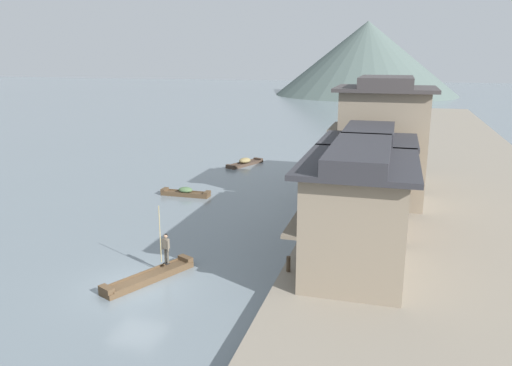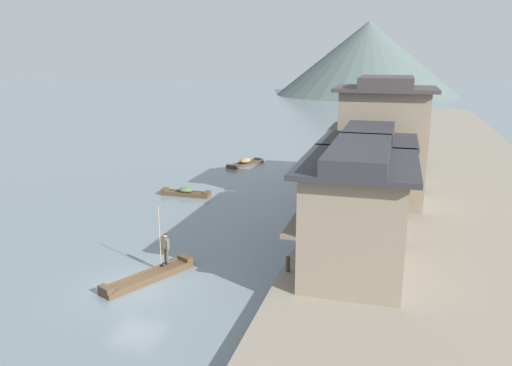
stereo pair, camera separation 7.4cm
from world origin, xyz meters
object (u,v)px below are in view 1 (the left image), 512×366
at_px(house_waterfront_second, 367,179).
at_px(mooring_post_dock_mid, 323,200).
at_px(boat_moored_second, 245,163).
at_px(boat_moored_far, 347,134).
at_px(boatman_person, 166,245).
at_px(boat_moored_third, 186,193).
at_px(house_waterfront_narrow, 380,144).
at_px(mooring_post_dock_near, 288,264).
at_px(house_waterfront_nearest, 357,211).
at_px(house_waterfront_tall, 382,141).
at_px(boat_foreground_poled, 149,277).
at_px(boat_moored_nearest, 310,194).

height_order(house_waterfront_second, mooring_post_dock_mid, house_waterfront_second).
xyz_separation_m(boat_moored_second, boat_moored_far, (7.92, 23.09, -0.13)).
bearing_deg(boat_moored_far, boatman_person, -94.95).
bearing_deg(house_waterfront_second, boat_moored_third, 158.23).
xyz_separation_m(house_waterfront_narrow, mooring_post_dock_near, (-3.39, -19.93, -2.62)).
bearing_deg(house_waterfront_nearest, boat_moored_second, 118.24).
bearing_deg(house_waterfront_second, house_waterfront_nearest, -90.46).
height_order(boatman_person, house_waterfront_tall, house_waterfront_tall).
height_order(boat_foreground_poled, house_waterfront_tall, house_waterfront_tall).
xyz_separation_m(house_waterfront_second, mooring_post_dock_near, (-3.08, -7.43, -2.63)).
xyz_separation_m(boat_moored_second, house_waterfront_narrow, (13.29, -5.26, 3.38)).
distance_m(boat_moored_far, mooring_post_dock_mid, 36.77).
bearing_deg(boat_moored_nearest, boat_moored_third, -166.10).
xyz_separation_m(boatman_person, boat_moored_far, (4.23, 48.77, -1.38)).
distance_m(house_waterfront_nearest, house_waterfront_tall, 12.50).
bearing_deg(house_waterfront_narrow, boatman_person, -115.18).
bearing_deg(boatman_person, boat_moored_third, 109.77).
relative_size(boatman_person, mooring_post_dock_mid, 4.30).
bearing_deg(boat_foreground_poled, house_waterfront_nearest, 15.25).
distance_m(boatman_person, boat_moored_second, 25.97).
bearing_deg(boat_moored_second, boat_moored_third, -95.63).
bearing_deg(boat_foreground_poled, mooring_post_dock_near, 12.84).
height_order(house_waterfront_tall, mooring_post_dock_near, house_waterfront_tall).
xyz_separation_m(boatman_person, house_waterfront_nearest, (9.23, 1.62, 2.11)).
xyz_separation_m(boat_foreground_poled, mooring_post_dock_near, (6.67, 1.52, 0.85)).
bearing_deg(boat_moored_nearest, house_waterfront_tall, -20.04).
bearing_deg(house_waterfront_nearest, boatman_person, -170.07).
xyz_separation_m(house_waterfront_nearest, mooring_post_dock_near, (-3.03, -1.12, -2.61)).
xyz_separation_m(house_waterfront_second, house_waterfront_narrow, (0.32, 12.49, -0.01)).
height_order(house_waterfront_second, mooring_post_dock_near, house_waterfront_second).
xyz_separation_m(boat_moored_second, mooring_post_dock_near, (9.89, -25.19, 0.75)).
distance_m(boat_moored_far, house_waterfront_second, 41.31).
relative_size(boat_moored_third, house_waterfront_narrow, 0.63).
relative_size(boat_moored_second, mooring_post_dock_mid, 6.65).
bearing_deg(mooring_post_dock_near, boat_foreground_poled, -167.16).
relative_size(boat_moored_nearest, house_waterfront_tall, 0.43).
distance_m(boat_moored_third, house_waterfront_narrow, 16.37).
height_order(boatman_person, boat_moored_second, boatman_person).
distance_m(boat_moored_nearest, boat_moored_third, 9.81).
bearing_deg(boatman_person, boat_foreground_poled, -114.63).
height_order(boat_moored_second, house_waterfront_second, house_waterfront_second).
bearing_deg(boat_moored_nearest, boatman_person, -106.24).
distance_m(house_waterfront_narrow, mooring_post_dock_mid, 9.40).
height_order(boatman_person, house_waterfront_second, house_waterfront_second).
distance_m(boat_moored_nearest, house_waterfront_nearest, 15.42).
height_order(boat_foreground_poled, boatman_person, boatman_person).
relative_size(boat_foreground_poled, house_waterfront_tall, 0.57).
height_order(boat_moored_second, house_waterfront_narrow, house_waterfront_narrow).
relative_size(house_waterfront_tall, mooring_post_dock_mid, 12.38).
bearing_deg(boat_moored_far, boat_moored_third, -104.52).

